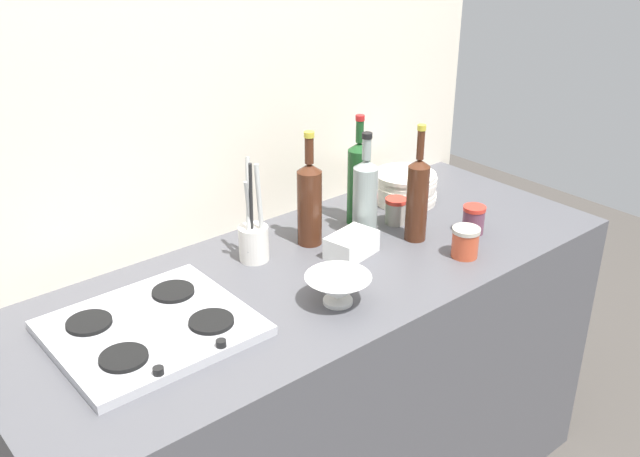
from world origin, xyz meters
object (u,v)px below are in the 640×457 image
object	(u,v)px
butter_dish	(351,244)
condiment_jar_front	(396,211)
wine_bottle_mid_right	(417,197)
stovetop_hob	(151,328)
utensil_crock	(254,238)
wine_bottle_rightmost	(310,201)
condiment_jar_spare	(473,219)
wine_bottle_mid_left	(359,181)
plate_stack	(405,187)
condiment_jar_rear	(465,242)
mixing_bowl	(338,288)
wine_bottle_leftmost	(365,196)

from	to	relation	value
butter_dish	condiment_jar_front	xyz separation A→B (m)	(0.25, 0.07, 0.01)
wine_bottle_mid_right	condiment_jar_front	world-z (taller)	wine_bottle_mid_right
condiment_jar_front	stovetop_hob	bearing A→B (deg)	-175.99
butter_dish	utensil_crock	distance (m)	0.28
wine_bottle_mid_right	wine_bottle_rightmost	world-z (taller)	wine_bottle_mid_right
utensil_crock	condiment_jar_spare	world-z (taller)	utensil_crock
condiment_jar_front	wine_bottle_mid_left	bearing A→B (deg)	136.55
plate_stack	condiment_jar_rear	distance (m)	0.41
wine_bottle_mid_left	condiment_jar_front	distance (m)	0.15
condiment_jar_spare	condiment_jar_front	bearing A→B (deg)	123.26
plate_stack	butter_dish	distance (m)	0.43
wine_bottle_mid_left	butter_dish	size ratio (longest dim) A/B	2.38
mixing_bowl	condiment_jar_spare	world-z (taller)	condiment_jar_spare
condiment_jar_rear	butter_dish	bearing A→B (deg)	138.21
wine_bottle_mid_right	mixing_bowl	distance (m)	0.45
plate_stack	condiment_jar_front	bearing A→B (deg)	-145.64
condiment_jar_rear	stovetop_hob	bearing A→B (deg)	165.66
stovetop_hob	butter_dish	size ratio (longest dim) A/B	3.05
wine_bottle_leftmost	condiment_jar_spare	world-z (taller)	wine_bottle_leftmost
stovetop_hob	condiment_jar_front	bearing A→B (deg)	4.01
wine_bottle_mid_right	condiment_jar_rear	xyz separation A→B (m)	(0.02, -0.17, -0.09)
stovetop_hob	mixing_bowl	distance (m)	0.46
stovetop_hob	plate_stack	distance (m)	1.04
plate_stack	wine_bottle_rightmost	distance (m)	0.45
stovetop_hob	wine_bottle_leftmost	xyz separation A→B (m)	(0.75, 0.06, 0.11)
wine_bottle_leftmost	wine_bottle_mid_left	bearing A→B (deg)	59.75
plate_stack	utensil_crock	distance (m)	0.63
wine_bottle_mid_left	utensil_crock	size ratio (longest dim) A/B	1.13
butter_dish	condiment_jar_rear	distance (m)	0.32
wine_bottle_leftmost	wine_bottle_mid_right	size ratio (longest dim) A/B	0.91
plate_stack	wine_bottle_mid_left	distance (m)	0.25
wine_bottle_rightmost	condiment_jar_rear	xyz separation A→B (m)	(0.28, -0.35, -0.09)
plate_stack	wine_bottle_mid_right	distance (m)	0.29
mixing_bowl	butter_dish	world-z (taller)	mixing_bowl
plate_stack	butter_dish	xyz separation A→B (m)	(-0.40, -0.17, -0.02)
wine_bottle_rightmost	wine_bottle_mid_left	bearing A→B (deg)	4.34
mixing_bowl	condiment_jar_front	xyz separation A→B (m)	(0.45, 0.24, -0.00)
stovetop_hob	condiment_jar_spare	distance (m)	1.02
plate_stack	wine_bottle_leftmost	bearing A→B (deg)	-160.29
utensil_crock	condiment_jar_spare	xyz separation A→B (m)	(0.61, -0.28, -0.02)
wine_bottle_rightmost	utensil_crock	world-z (taller)	wine_bottle_rightmost
utensil_crock	condiment_jar_front	xyz separation A→B (m)	(0.48, -0.08, -0.03)
utensil_crock	condiment_jar_spare	distance (m)	0.67
wine_bottle_mid_left	wine_bottle_mid_right	xyz separation A→B (m)	(0.05, -0.20, -0.00)
wine_bottle_mid_right	stovetop_hob	bearing A→B (deg)	176.35
wine_bottle_mid_right	condiment_jar_rear	distance (m)	0.19
butter_dish	utensil_crock	size ratio (longest dim) A/B	0.48
wine_bottle_mid_left	butter_dish	bearing A→B (deg)	-137.97
condiment_jar_spare	wine_bottle_mid_left	bearing A→B (deg)	127.64
condiment_jar_front	mixing_bowl	bearing A→B (deg)	-151.76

